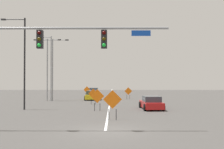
{
  "coord_description": "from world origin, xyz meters",
  "views": [
    {
      "loc": [
        0.47,
        -15.81,
        2.92
      ],
      "look_at": [
        0.18,
        34.84,
        3.88
      ],
      "focal_mm": 44.28,
      "sensor_mm": 36.0,
      "label": 1
    }
  ],
  "objects_px": {
    "street_lamp_mid_left": "(47,64)",
    "car_white_passing": "(93,92)",
    "car_yellow_distant": "(93,95)",
    "street_lamp_near_left": "(23,59)",
    "construction_sign_left_shoulder": "(113,101)",
    "construction_sign_right_lane": "(97,97)",
    "car_red_approaching": "(151,103)",
    "construction_sign_right_shoulder": "(87,90)",
    "street_lamp_mid_right": "(50,66)",
    "construction_sign_left_lane": "(93,94)",
    "street_lamp_far_right": "(53,64)",
    "traffic_signal_assembly": "(41,48)",
    "construction_sign_median_near": "(128,92)"
  },
  "relations": [
    {
      "from": "street_lamp_mid_left",
      "to": "car_white_passing",
      "type": "height_order",
      "value": "street_lamp_mid_left"
    },
    {
      "from": "street_lamp_mid_left",
      "to": "car_white_passing",
      "type": "xyz_separation_m",
      "value": [
        5.39,
        14.53,
        -4.45
      ]
    },
    {
      "from": "street_lamp_mid_left",
      "to": "car_yellow_distant",
      "type": "bearing_deg",
      "value": 17.41
    },
    {
      "from": "car_white_passing",
      "to": "car_yellow_distant",
      "type": "bearing_deg",
      "value": -86.46
    },
    {
      "from": "street_lamp_near_left",
      "to": "construction_sign_left_shoulder",
      "type": "distance_m",
      "value": 11.67
    },
    {
      "from": "street_lamp_near_left",
      "to": "construction_sign_right_lane",
      "type": "distance_m",
      "value": 8.28
    },
    {
      "from": "car_yellow_distant",
      "to": "car_red_approaching",
      "type": "distance_m",
      "value": 14.65
    },
    {
      "from": "street_lamp_mid_left",
      "to": "car_red_approaching",
      "type": "relative_size",
      "value": 2.01
    },
    {
      "from": "construction_sign_right_shoulder",
      "to": "car_yellow_distant",
      "type": "bearing_deg",
      "value": -76.3
    },
    {
      "from": "street_lamp_mid_left",
      "to": "construction_sign_left_shoulder",
      "type": "relative_size",
      "value": 3.96
    },
    {
      "from": "street_lamp_mid_right",
      "to": "car_yellow_distant",
      "type": "xyz_separation_m",
      "value": [
        5.65,
        2.28,
        -4.23
      ]
    },
    {
      "from": "construction_sign_left_lane",
      "to": "street_lamp_near_left",
      "type": "bearing_deg",
      "value": -137.45
    },
    {
      "from": "car_white_passing",
      "to": "car_red_approaching",
      "type": "bearing_deg",
      "value": -73.48
    },
    {
      "from": "street_lamp_mid_right",
      "to": "car_white_passing",
      "type": "bearing_deg",
      "value": 71.86
    },
    {
      "from": "street_lamp_far_right",
      "to": "street_lamp_mid_left",
      "type": "distance_m",
      "value": 0.74
    },
    {
      "from": "traffic_signal_assembly",
      "to": "street_lamp_mid_right",
      "type": "bearing_deg",
      "value": 101.61
    },
    {
      "from": "construction_sign_median_near",
      "to": "construction_sign_right_lane",
      "type": "bearing_deg",
      "value": -103.48
    },
    {
      "from": "street_lamp_mid_left",
      "to": "construction_sign_median_near",
      "type": "height_order",
      "value": "street_lamp_mid_left"
    },
    {
      "from": "construction_sign_right_lane",
      "to": "car_white_passing",
      "type": "height_order",
      "value": "construction_sign_right_lane"
    },
    {
      "from": "street_lamp_near_left",
      "to": "car_yellow_distant",
      "type": "height_order",
      "value": "street_lamp_near_left"
    },
    {
      "from": "street_lamp_mid_left",
      "to": "car_white_passing",
      "type": "relative_size",
      "value": 2.12
    },
    {
      "from": "car_yellow_distant",
      "to": "street_lamp_mid_right",
      "type": "bearing_deg",
      "value": -158.04
    },
    {
      "from": "street_lamp_mid_right",
      "to": "construction_sign_median_near",
      "type": "distance_m",
      "value": 12.07
    },
    {
      "from": "construction_sign_right_shoulder",
      "to": "street_lamp_mid_right",
      "type": "bearing_deg",
      "value": -118.27
    },
    {
      "from": "construction_sign_right_shoulder",
      "to": "car_white_passing",
      "type": "distance_m",
      "value": 6.98
    },
    {
      "from": "street_lamp_near_left",
      "to": "construction_sign_right_shoulder",
      "type": "distance_m",
      "value": 19.94
    },
    {
      "from": "street_lamp_far_right",
      "to": "construction_sign_left_shoulder",
      "type": "distance_m",
      "value": 20.46
    },
    {
      "from": "car_red_approaching",
      "to": "street_lamp_mid_right",
      "type": "bearing_deg",
      "value": 139.35
    },
    {
      "from": "construction_sign_left_lane",
      "to": "car_yellow_distant",
      "type": "bearing_deg",
      "value": 94.99
    },
    {
      "from": "street_lamp_mid_left",
      "to": "construction_sign_median_near",
      "type": "bearing_deg",
      "value": 15.29
    },
    {
      "from": "construction_sign_median_near",
      "to": "construction_sign_right_shoulder",
      "type": "bearing_deg",
      "value": 146.17
    },
    {
      "from": "street_lamp_mid_right",
      "to": "street_lamp_mid_left",
      "type": "relative_size",
      "value": 1.04
    },
    {
      "from": "traffic_signal_assembly",
      "to": "car_white_passing",
      "type": "relative_size",
      "value": 2.75
    },
    {
      "from": "street_lamp_mid_left",
      "to": "construction_sign_left_lane",
      "type": "xyz_separation_m",
      "value": [
        6.82,
        -5.54,
        -3.93
      ]
    },
    {
      "from": "street_lamp_near_left",
      "to": "street_lamp_far_right",
      "type": "relative_size",
      "value": 1.04
    },
    {
      "from": "street_lamp_near_left",
      "to": "car_white_passing",
      "type": "distance_m",
      "value": 26.83
    },
    {
      "from": "car_yellow_distant",
      "to": "car_white_passing",
      "type": "xyz_separation_m",
      "value": [
        -0.78,
        12.6,
        0.02
      ]
    },
    {
      "from": "traffic_signal_assembly",
      "to": "street_lamp_mid_left",
      "type": "distance_m",
      "value": 23.1
    },
    {
      "from": "street_lamp_far_right",
      "to": "construction_sign_left_lane",
      "type": "height_order",
      "value": "street_lamp_far_right"
    },
    {
      "from": "street_lamp_mid_right",
      "to": "construction_sign_median_near",
      "type": "xyz_separation_m",
      "value": [
        10.94,
        3.48,
        -3.74
      ]
    },
    {
      "from": "street_lamp_far_right",
      "to": "car_red_approaching",
      "type": "relative_size",
      "value": 2.0
    },
    {
      "from": "street_lamp_far_right",
      "to": "car_white_passing",
      "type": "relative_size",
      "value": 2.12
    },
    {
      "from": "construction_sign_median_near",
      "to": "car_red_approaching",
      "type": "height_order",
      "value": "construction_sign_median_near"
    },
    {
      "from": "street_lamp_far_right",
      "to": "construction_sign_right_shoulder",
      "type": "bearing_deg",
      "value": 61.92
    },
    {
      "from": "construction_sign_right_lane",
      "to": "car_white_passing",
      "type": "xyz_separation_m",
      "value": [
        -2.32,
        27.0,
        -0.64
      ]
    },
    {
      "from": "construction_sign_median_near",
      "to": "construction_sign_left_shoulder",
      "type": "bearing_deg",
      "value": -96.11
    },
    {
      "from": "construction_sign_right_shoulder",
      "to": "construction_sign_left_lane",
      "type": "distance_m",
      "value": 13.3
    },
    {
      "from": "street_lamp_mid_left",
      "to": "car_yellow_distant",
      "type": "height_order",
      "value": "street_lamp_mid_left"
    },
    {
      "from": "traffic_signal_assembly",
      "to": "construction_sign_median_near",
      "type": "xyz_separation_m",
      "value": [
        6.38,
        25.66,
        -3.64
      ]
    },
    {
      "from": "street_lamp_far_right",
      "to": "construction_sign_median_near",
      "type": "relative_size",
      "value": 4.83
    }
  ]
}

